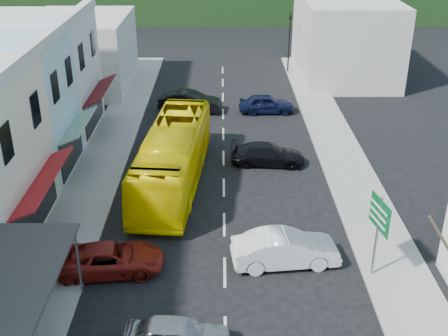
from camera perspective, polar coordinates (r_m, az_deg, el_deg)
ground at (r=25.14m, az=0.07°, el=-10.53°), size 120.00×120.00×0.00m
sidewalk_left at (r=34.48m, az=-12.60°, el=-0.31°), size 3.00×52.00×0.15m
sidewalk_right at (r=34.54m, az=12.51°, el=-0.25°), size 3.00×52.00×0.15m
distant_block_left at (r=50.14m, az=-14.26°, el=11.33°), size 8.00×10.00×6.00m
distant_block_right at (r=52.71m, az=12.22°, el=12.78°), size 8.00×12.00×7.00m
bus at (r=31.82m, az=-5.17°, el=0.91°), size 3.53×11.78×3.10m
car_silver at (r=21.13m, az=-4.69°, el=-16.53°), size 4.49×2.04×1.40m
car_white at (r=25.40m, az=6.24°, el=-8.35°), size 4.57×2.28×1.40m
car_red at (r=25.30m, az=-11.47°, el=-8.93°), size 4.79×2.43×1.40m
car_black_near at (r=34.53m, az=4.47°, el=1.46°), size 4.64×2.21×1.40m
car_navy_mid at (r=43.08m, az=4.33°, el=6.51°), size 4.44×1.90×1.40m
car_black_far at (r=43.31m, az=-3.48°, el=6.65°), size 4.60×2.37×1.40m
pedestrian_left at (r=26.52m, az=-18.15°, el=-7.25°), size 0.61×0.71×1.70m
direction_sign at (r=24.66m, az=15.23°, el=-6.91°), size 0.82×1.82×3.88m
traffic_signal at (r=53.14m, az=6.62°, el=12.50°), size 1.38×1.53×5.59m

